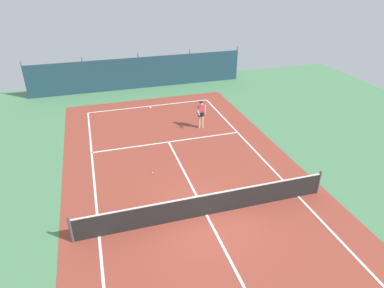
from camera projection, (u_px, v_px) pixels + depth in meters
ground_plane at (206, 215)px, 13.45m from camera, size 36.00×36.00×0.00m
court_surface at (206, 215)px, 13.45m from camera, size 11.02×26.60×0.01m
tennis_net at (207, 205)px, 13.21m from camera, size 10.12×0.10×1.10m
back_fence at (139, 78)px, 26.94m from camera, size 16.30×0.98×2.70m
tennis_player at (201, 113)px, 20.02m from camera, size 0.70×0.76×1.64m
tennis_ball_near_player at (152, 173)px, 16.08m from camera, size 0.07×0.07×0.07m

